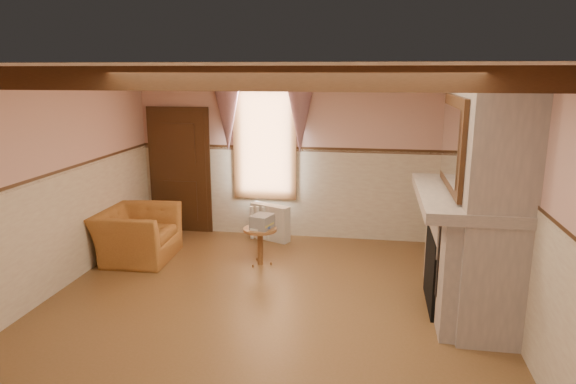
% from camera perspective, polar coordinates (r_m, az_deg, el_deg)
% --- Properties ---
extents(floor, '(5.50, 6.00, 0.01)m').
position_cam_1_polar(floor, '(6.13, -2.79, -13.46)').
color(floor, brown).
rests_on(floor, ground).
extents(ceiling, '(5.50, 6.00, 0.01)m').
position_cam_1_polar(ceiling, '(5.48, -3.13, 13.70)').
color(ceiling, silver).
rests_on(ceiling, wall_back).
extents(wall_back, '(5.50, 0.02, 2.80)m').
position_cam_1_polar(wall_back, '(8.54, 1.41, 4.14)').
color(wall_back, '#D39F92').
rests_on(wall_back, floor).
extents(wall_front, '(5.50, 0.02, 2.80)m').
position_cam_1_polar(wall_front, '(2.96, -16.01, -14.59)').
color(wall_front, '#D39F92').
rests_on(wall_front, floor).
extents(wall_left, '(0.02, 6.00, 2.80)m').
position_cam_1_polar(wall_left, '(6.78, -26.27, 0.34)').
color(wall_left, '#D39F92').
rests_on(wall_left, floor).
extents(wall_right, '(0.02, 6.00, 2.80)m').
position_cam_1_polar(wall_right, '(5.73, 25.02, -1.71)').
color(wall_right, '#D39F92').
rests_on(wall_right, floor).
extents(wainscot, '(5.50, 6.00, 1.50)m').
position_cam_1_polar(wainscot, '(5.83, -2.88, -6.87)').
color(wainscot, beige).
rests_on(wainscot, floor).
extents(chair_rail, '(5.50, 6.00, 0.08)m').
position_cam_1_polar(chair_rail, '(5.62, -2.96, 0.33)').
color(chair_rail, black).
rests_on(chair_rail, wainscot).
extents(firebox, '(0.20, 0.95, 0.90)m').
position_cam_1_polar(firebox, '(6.43, 16.27, -8.32)').
color(firebox, black).
rests_on(firebox, floor).
extents(armchair, '(1.07, 1.21, 0.76)m').
position_cam_1_polar(armchair, '(8.02, -16.41, -4.51)').
color(armchair, '#9E662D').
rests_on(armchair, floor).
extents(side_table, '(0.52, 0.52, 0.55)m').
position_cam_1_polar(side_table, '(7.51, -3.10, -6.04)').
color(side_table, brown).
rests_on(side_table, floor).
extents(book_stack, '(0.34, 0.38, 0.20)m').
position_cam_1_polar(book_stack, '(7.39, -2.89, -3.30)').
color(book_stack, '#B7AD8C').
rests_on(book_stack, side_table).
extents(radiator, '(0.71, 0.46, 0.60)m').
position_cam_1_polar(radiator, '(8.57, -1.99, -3.37)').
color(radiator, silver).
rests_on(radiator, floor).
extents(bowl, '(0.37, 0.37, 0.09)m').
position_cam_1_polar(bowl, '(6.30, 18.95, 0.72)').
color(bowl, brown).
rests_on(bowl, mantel).
extents(mantel_clock, '(0.14, 0.24, 0.20)m').
position_cam_1_polar(mantel_clock, '(6.91, 18.17, 2.29)').
color(mantel_clock, black).
rests_on(mantel_clock, mantel).
extents(oil_lamp, '(0.11, 0.11, 0.28)m').
position_cam_1_polar(oil_lamp, '(6.60, 18.57, 2.13)').
color(oil_lamp, '#C07936').
rests_on(oil_lamp, mantel).
extents(candle_red, '(0.06, 0.06, 0.16)m').
position_cam_1_polar(candle_red, '(5.66, 20.00, -0.38)').
color(candle_red, maroon).
rests_on(candle_red, mantel).
extents(jar_yellow, '(0.06, 0.06, 0.12)m').
position_cam_1_polar(jar_yellow, '(5.57, 20.15, -0.81)').
color(jar_yellow, gold).
rests_on(jar_yellow, mantel).
extents(fireplace, '(0.85, 2.00, 2.80)m').
position_cam_1_polar(fireplace, '(6.22, 20.72, -0.20)').
color(fireplace, gray).
rests_on(fireplace, floor).
extents(mantel, '(1.05, 2.05, 0.12)m').
position_cam_1_polar(mantel, '(6.19, 19.06, -0.50)').
color(mantel, gray).
rests_on(mantel, fireplace).
extents(overmantel_mirror, '(0.06, 1.44, 1.04)m').
position_cam_1_polar(overmantel_mirror, '(6.06, 17.77, 5.18)').
color(overmantel_mirror, silver).
rests_on(overmantel_mirror, fireplace).
extents(door, '(1.10, 0.10, 2.10)m').
position_cam_1_polar(door, '(9.08, -11.90, 2.16)').
color(door, black).
rests_on(door, floor).
extents(window, '(1.06, 0.08, 2.02)m').
position_cam_1_polar(window, '(8.58, -2.60, 5.86)').
color(window, white).
rests_on(window, wall_back).
extents(window_drapes, '(1.30, 0.14, 1.40)m').
position_cam_1_polar(window_drapes, '(8.43, -2.77, 9.83)').
color(window_drapes, gray).
rests_on(window_drapes, wall_back).
extents(ceiling_beam_front, '(5.50, 0.18, 0.20)m').
position_cam_1_polar(ceiling_beam_front, '(4.31, -6.69, 12.42)').
color(ceiling_beam_front, black).
rests_on(ceiling_beam_front, ceiling).
extents(ceiling_beam_back, '(5.50, 0.18, 0.20)m').
position_cam_1_polar(ceiling_beam_back, '(6.65, -0.80, 12.79)').
color(ceiling_beam_back, black).
rests_on(ceiling_beam_back, ceiling).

